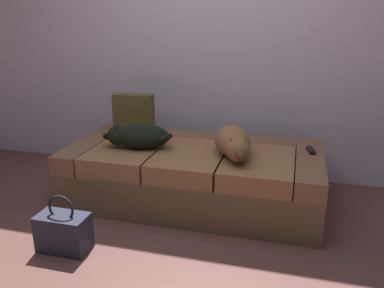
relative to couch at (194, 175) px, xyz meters
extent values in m
plane|color=brown|center=(0.00, -1.02, -0.22)|extent=(10.00, 10.00, 0.00)
cube|color=silver|center=(0.00, 0.71, 1.18)|extent=(6.40, 0.10, 2.80)
cube|color=brown|center=(0.00, 0.00, -0.07)|extent=(1.94, 0.94, 0.30)
cube|color=brown|center=(-0.87, 0.00, 0.15)|extent=(0.20, 0.94, 0.14)
cube|color=brown|center=(0.87, 0.00, 0.15)|extent=(0.20, 0.94, 0.14)
cube|color=brown|center=(0.00, 0.37, 0.15)|extent=(1.54, 0.20, 0.14)
cube|color=#94643F|center=(-0.51, -0.10, 0.15)|extent=(0.50, 0.73, 0.14)
cube|color=#94643F|center=(0.00, -0.10, 0.15)|extent=(0.50, 0.73, 0.14)
cube|color=#94643F|center=(0.51, -0.10, 0.15)|extent=(0.50, 0.73, 0.14)
ellipsoid|color=black|center=(-0.38, -0.10, 0.32)|extent=(0.45, 0.31, 0.19)
sphere|color=black|center=(-0.57, -0.14, 0.32)|extent=(0.15, 0.15, 0.15)
ellipsoid|color=black|center=(-0.64, -0.15, 0.31)|extent=(0.10, 0.07, 0.05)
cone|color=black|center=(-0.56, -0.18, 0.38)|extent=(0.04, 0.04, 0.04)
cone|color=black|center=(-0.58, -0.10, 0.38)|extent=(0.04, 0.04, 0.04)
ellipsoid|color=black|center=(-0.19, -0.10, 0.33)|extent=(0.09, 0.17, 0.04)
ellipsoid|color=brown|center=(0.31, -0.06, 0.32)|extent=(0.39, 0.51, 0.21)
sphere|color=brown|center=(0.38, -0.26, 0.33)|extent=(0.17, 0.17, 0.17)
ellipsoid|color=#533823|center=(0.40, -0.33, 0.32)|extent=(0.09, 0.11, 0.06)
cone|color=#533823|center=(0.42, -0.24, 0.39)|extent=(0.04, 0.04, 0.05)
cone|color=#533823|center=(0.34, -0.27, 0.39)|extent=(0.04, 0.04, 0.05)
ellipsoid|color=brown|center=(0.29, 0.15, 0.33)|extent=(0.18, 0.08, 0.05)
cube|color=black|center=(0.87, 0.15, 0.23)|extent=(0.07, 0.16, 0.02)
cube|color=brown|center=(-0.61, 0.27, 0.39)|extent=(0.35, 0.14, 0.34)
cube|color=#282B3C|center=(-0.61, -0.89, -0.10)|extent=(0.32, 0.18, 0.24)
torus|color=black|center=(-0.61, -0.89, 0.07)|extent=(0.18, 0.02, 0.18)
camera|label=1|loc=(0.74, -2.80, 1.21)|focal=37.01mm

